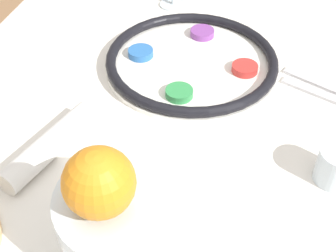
% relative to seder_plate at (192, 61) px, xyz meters
% --- Properties ---
extents(seder_plate, '(0.34, 0.34, 0.03)m').
position_rel_seder_plate_xyz_m(seder_plate, '(0.00, 0.00, 0.00)').
color(seder_plate, white).
rests_on(seder_plate, dining_table).
extents(fruit_stand, '(0.17, 0.17, 0.13)m').
position_rel_seder_plate_xyz_m(fruit_stand, '(0.44, 0.02, 0.09)').
color(fruit_stand, silver).
rests_on(fruit_stand, dining_table).
extents(orange_fruit, '(0.08, 0.08, 0.08)m').
position_rel_seder_plate_xyz_m(orange_fruit, '(0.46, -0.00, 0.15)').
color(orange_fruit, orange).
rests_on(orange_fruit, fruit_stand).
extents(napkin_roll, '(0.20, 0.09, 0.04)m').
position_rel_seder_plate_xyz_m(napkin_roll, '(0.29, -0.17, 0.01)').
color(napkin_roll, white).
rests_on(napkin_roll, dining_table).
extents(fork_left, '(0.09, 0.17, 0.01)m').
position_rel_seder_plate_xyz_m(fork_left, '(0.00, 0.26, -0.01)').
color(fork_left, silver).
rests_on(fork_left, dining_table).
extents(fork_right, '(0.08, 0.17, 0.01)m').
position_rel_seder_plate_xyz_m(fork_right, '(0.03, 0.26, -0.01)').
color(fork_right, silver).
rests_on(fork_right, dining_table).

